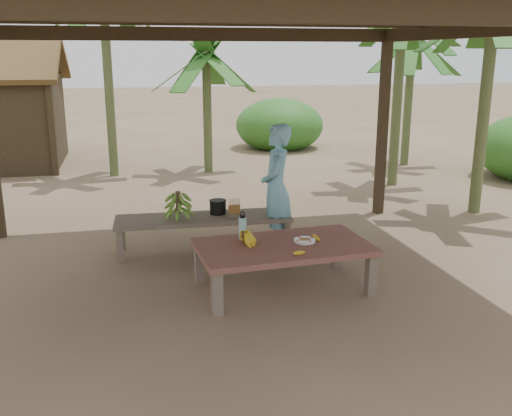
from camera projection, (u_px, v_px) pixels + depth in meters
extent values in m
plane|color=brown|center=(232.00, 282.00, 6.30)|extent=(80.00, 80.00, 0.00)
cube|color=black|center=(383.00, 128.00, 8.72)|extent=(0.13, 0.13, 2.70)
cube|color=black|center=(297.00, 8.00, 3.43)|extent=(5.80, 0.14, 0.18)
cube|color=black|center=(198.00, 34.00, 7.76)|extent=(5.80, 0.14, 0.18)
cube|color=black|center=(481.00, 29.00, 6.21)|extent=(0.14, 4.80, 0.18)
cube|color=slate|center=(228.00, 2.00, 5.54)|extent=(6.60, 5.60, 0.06)
cube|color=brown|center=(217.00, 294.00, 5.44)|extent=(0.11, 0.11, 0.44)
cube|color=brown|center=(371.00, 275.00, 5.91)|extent=(0.11, 0.11, 0.44)
cube|color=brown|center=(199.00, 264.00, 6.22)|extent=(0.11, 0.11, 0.44)
cube|color=brown|center=(337.00, 249.00, 6.68)|extent=(0.11, 0.11, 0.44)
cube|color=maroon|center=(283.00, 247.00, 6.00)|extent=(1.87, 1.12, 0.06)
cube|color=brown|center=(120.00, 246.00, 6.87)|extent=(0.08, 0.08, 0.40)
cube|color=brown|center=(287.00, 237.00, 7.22)|extent=(0.08, 0.08, 0.40)
cube|color=brown|center=(122.00, 235.00, 7.30)|extent=(0.08, 0.08, 0.40)
cube|color=brown|center=(279.00, 226.00, 7.66)|extent=(0.08, 0.08, 0.40)
cube|color=brown|center=(203.00, 219.00, 7.20)|extent=(2.23, 0.70, 0.05)
cylinder|color=white|center=(305.00, 242.00, 6.06)|extent=(0.21, 0.21, 0.01)
cylinder|color=white|center=(305.00, 240.00, 6.06)|extent=(0.23, 0.23, 0.02)
cube|color=brown|center=(305.00, 240.00, 6.05)|extent=(0.13, 0.10, 0.02)
ellipsoid|color=yellow|center=(299.00, 253.00, 5.67)|extent=(0.16, 0.12, 0.04)
ellipsoid|color=yellow|center=(316.00, 238.00, 6.14)|extent=(0.09, 0.17, 0.04)
cylinder|color=#3CABBB|center=(243.00, 228.00, 6.15)|extent=(0.08, 0.08, 0.24)
cylinder|color=black|center=(243.00, 216.00, 6.11)|extent=(0.06, 0.06, 0.03)
torus|color=black|center=(243.00, 214.00, 6.10)|extent=(0.05, 0.01, 0.05)
cylinder|color=black|center=(218.00, 207.00, 7.31)|extent=(0.21, 0.21, 0.18)
imported|color=#74BDDC|center=(276.00, 188.00, 7.19)|extent=(0.54, 0.67, 1.61)
cylinder|color=#596638|center=(397.00, 99.00, 10.61)|extent=(0.18, 0.18, 3.26)
cylinder|color=#596638|center=(207.00, 113.00, 11.92)|extent=(0.18, 0.18, 2.50)
cylinder|color=#596638|center=(109.00, 87.00, 11.38)|extent=(0.18, 0.18, 3.63)
cylinder|color=#596638|center=(484.00, 110.00, 8.69)|extent=(0.18, 0.18, 3.22)
cylinder|color=#596638|center=(408.00, 102.00, 12.68)|extent=(0.18, 0.18, 2.83)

